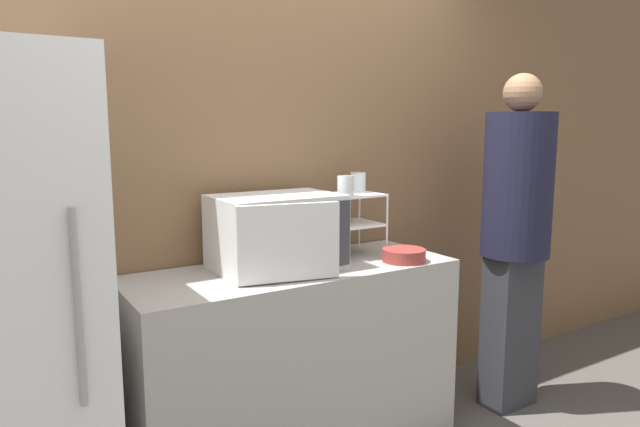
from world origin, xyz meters
The scene contains 9 objects.
wall_back centered at (0.00, 0.62, 1.30)m, with size 8.00×0.06×2.60m.
counter centered at (0.00, 0.29, 0.46)m, with size 1.54×0.58×0.92m.
microwave centered at (-0.07, 0.32, 1.09)m, with size 0.57×0.50×0.34m.
dish_rack centered at (0.39, 0.38, 1.14)m, with size 0.28×0.25×0.31m.
glass_front_left centered at (0.30, 0.31, 1.28)m, with size 0.08×0.08×0.10m.
glass_back_right centered at (0.47, 0.45, 1.28)m, with size 0.08×0.08×0.10m.
bowl centered at (0.52, 0.12, 0.95)m, with size 0.21×0.21×0.06m.
person centered at (1.27, 0.08, 1.04)m, with size 0.37×0.37×1.84m.
refrigerator centered at (-1.17, 0.24, 0.91)m, with size 0.62×0.70×1.83m.
Camera 1 is at (-1.25, -1.95, 1.57)m, focal length 32.00 mm.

